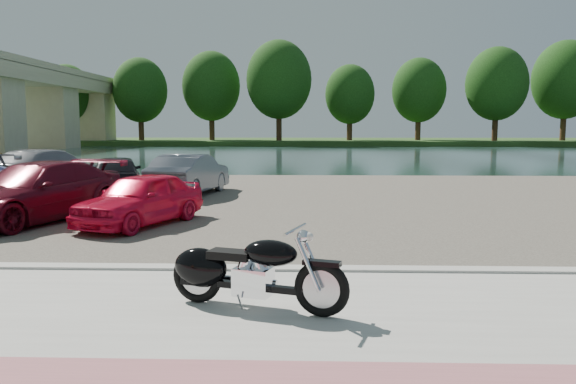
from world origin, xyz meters
The scene contains 13 objects.
ground centered at (0.00, 0.00, 0.00)m, with size 200.00×200.00×0.00m, color #595447.
promenade centered at (0.00, -1.00, 0.05)m, with size 60.00×6.00×0.10m, color #A2A098.
kerb centered at (0.00, 2.00, 0.07)m, with size 60.00×0.30×0.14m, color #A2A098.
parking_lot centered at (0.00, 11.00, 0.02)m, with size 60.00×18.00×0.04m, color #464139.
river centered at (0.00, 40.00, 0.00)m, with size 120.00×40.00×0.00m, color #1B312B.
far_bank centered at (0.00, 72.00, 0.30)m, with size 120.00×24.00×0.60m, color #224117.
far_trees centered at (4.36, 65.79, 7.49)m, with size 70.25×10.68×12.52m.
motorcycle centered at (-0.31, 0.11, 0.56)m, with size 2.26×1.02×1.05m.
car_3 centered at (-6.09, 6.68, 0.76)m, with size 2.02×4.97×1.44m, color #5B0D1C.
car_4 centered at (-3.39, 6.26, 0.66)m, with size 1.46×3.63×1.24m, color red.
car_7 centered at (-8.63, 12.75, 0.81)m, with size 2.15×5.28×1.53m, color gray.
car_8 centered at (-5.93, 12.02, 0.73)m, with size 1.63×4.05×1.38m, color black.
car_9 centered at (-3.47, 12.19, 0.73)m, with size 1.47×4.21×1.39m, color slate.
Camera 1 is at (0.50, -6.64, 2.34)m, focal length 35.00 mm.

